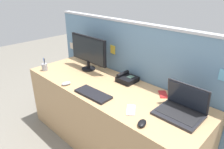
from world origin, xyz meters
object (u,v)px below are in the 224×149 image
computer_mouse_right_hand (142,123)px  keyboard_main (93,94)px  cell_phone_red_case (163,94)px  cell_phone_white_slab (131,110)px  computer_mouse_left_hand (66,83)px  desktop_monitor (88,51)px  laptop (182,107)px  pen_cup (45,67)px  desk_phone (127,79)px

computer_mouse_right_hand → keyboard_main: bearing=158.2°
keyboard_main → cell_phone_red_case: bearing=42.5°
computer_mouse_right_hand → cell_phone_white_slab: (-0.18, 0.09, -0.01)m
keyboard_main → computer_mouse_left_hand: 0.37m
desktop_monitor → cell_phone_red_case: (0.99, 0.08, -0.23)m
computer_mouse_right_hand → cell_phone_white_slab: bearing=135.6°
desktop_monitor → computer_mouse_right_hand: (1.12, -0.43, -0.22)m
laptop → cell_phone_white_slab: (-0.32, -0.25, -0.05)m
computer_mouse_right_hand → pen_cup: (-1.48, 0.03, 0.03)m
cell_phone_red_case → pen_cup: bearing=157.0°
laptop → computer_mouse_right_hand: bearing=-111.6°
desk_phone → keyboard_main: 0.45m
desktop_monitor → cell_phone_white_slab: desktop_monitor is taller
desktop_monitor → keyboard_main: desktop_monitor is taller
keyboard_main → computer_mouse_right_hand: computer_mouse_right_hand is taller
desktop_monitor → keyboard_main: 0.68m
laptop → computer_mouse_right_hand: size_ratio=3.54×
laptop → keyboard_main: (-0.74, -0.30, -0.05)m
computer_mouse_left_hand → cell_phone_red_case: bearing=43.5°
pen_cup → cell_phone_red_case: bearing=19.7°
cell_phone_white_slab → laptop: bearing=1.9°
keyboard_main → cell_phone_red_case: keyboard_main is taller
laptop → cell_phone_red_case: laptop is taller
laptop → desktop_monitor: bearing=176.3°
computer_mouse_right_hand → cell_phone_red_case: bearing=86.6°
computer_mouse_left_hand → laptop: bearing=29.4°
laptop → keyboard_main: laptop is taller
computer_mouse_right_hand → cell_phone_white_slab: computer_mouse_right_hand is taller
computer_mouse_left_hand → computer_mouse_right_hand: bearing=12.2°
desk_phone → pen_cup: bearing=-153.0°
desktop_monitor → computer_mouse_left_hand: size_ratio=5.80×
computer_mouse_left_hand → cell_phone_red_case: 0.98m
desktop_monitor → computer_mouse_right_hand: size_ratio=5.80×
desk_phone → computer_mouse_right_hand: (0.57, -0.49, -0.02)m
keyboard_main → cell_phone_white_slab: size_ratio=2.42×
keyboard_main → computer_mouse_left_hand: computer_mouse_left_hand is taller
laptop → computer_mouse_right_hand: (-0.14, -0.34, -0.04)m
desk_phone → pen_cup: 1.02m
laptop → computer_mouse_left_hand: laptop is taller
pen_cup → cell_phone_red_case: (1.34, 0.48, -0.04)m
computer_mouse_right_hand → laptop: bearing=50.4°
keyboard_main → computer_mouse_left_hand: size_ratio=3.71×
desktop_monitor → laptop: size_ratio=1.64×
laptop → desk_phone: bearing=168.3°
desk_phone → keyboard_main: (-0.03, -0.45, -0.02)m
desk_phone → pen_cup: size_ratio=1.21×
desk_phone → computer_mouse_left_hand: bearing=-128.0°
computer_mouse_right_hand → pen_cup: 1.48m
cell_phone_red_case → laptop: bearing=-74.2°
desk_phone → computer_mouse_left_hand: (-0.39, -0.51, -0.02)m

